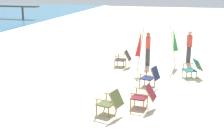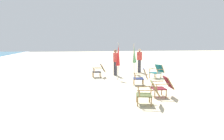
% 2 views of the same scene
% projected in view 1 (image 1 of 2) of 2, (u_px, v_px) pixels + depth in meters
% --- Properties ---
extents(ground_plane, '(80.00, 80.00, 0.00)m').
position_uv_depth(ground_plane, '(149.00, 88.00, 12.05)').
color(ground_plane, beige).
extents(beach_chair_far_center, '(0.75, 0.87, 0.79)m').
position_uv_depth(beach_chair_far_center, '(111.00, 102.00, 9.50)').
color(beach_chair_far_center, '#515B33').
rests_on(beach_chair_far_center, ground).
extents(beach_chair_back_left, '(0.84, 0.92, 0.79)m').
position_uv_depth(beach_chair_back_left, '(193.00, 68.00, 13.24)').
color(beach_chair_back_left, '#196066').
rests_on(beach_chair_back_left, ground).
extents(beach_chair_front_left, '(0.65, 0.83, 0.77)m').
position_uv_depth(beach_chair_front_left, '(144.00, 95.00, 10.05)').
color(beach_chair_front_left, maroon).
rests_on(beach_chair_front_left, ground).
extents(beach_chair_front_right, '(0.60, 0.75, 0.79)m').
position_uv_depth(beach_chair_front_right, '(124.00, 58.00, 14.93)').
color(beach_chair_front_right, '#28282D').
rests_on(beach_chair_front_right, ground).
extents(beach_chair_back_right, '(0.74, 0.82, 0.81)m').
position_uv_depth(beach_chair_back_right, '(151.00, 76.00, 12.05)').
color(beach_chair_back_right, '#19234C').
rests_on(beach_chair_back_right, ground).
extents(umbrella_furled_red, '(0.66, 0.37, 2.06)m').
position_uv_depth(umbrella_furled_red, '(140.00, 44.00, 13.56)').
color(umbrella_furled_red, '#B7B2A8').
rests_on(umbrella_furled_red, ground).
extents(umbrella_furled_green, '(0.78, 0.43, 2.01)m').
position_uv_depth(umbrella_furled_green, '(175.00, 40.00, 14.61)').
color(umbrella_furled_green, '#B7B2A8').
rests_on(umbrella_furled_green, ground).
extents(person_near_chairs, '(0.35, 0.22, 1.63)m').
position_uv_depth(person_near_chairs, '(148.00, 49.00, 15.02)').
color(person_near_chairs, '#383842').
rests_on(person_near_chairs, ground).
extents(person_by_waterline, '(0.38, 0.28, 1.63)m').
position_uv_depth(person_by_waterline, '(189.00, 47.00, 15.43)').
color(person_by_waterline, '#383842').
rests_on(person_by_waterline, ground).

